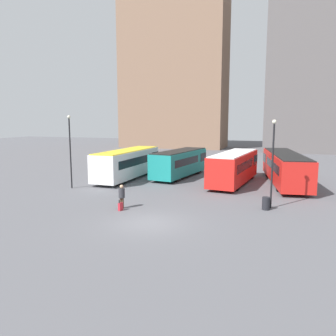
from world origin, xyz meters
The scene contains 11 objects.
ground_plane centered at (0.00, 0.00, 0.00)m, with size 160.00×160.00×0.00m, color #56565B.
building_block_left centered at (-15.12, 52.21, 21.83)m, with size 22.12×10.33×43.66m.
bus_0 centered at (-7.55, 13.04, 1.59)m, with size 2.77×10.48×2.92m.
bus_1 centered at (-2.82, 15.67, 1.51)m, with size 3.75×9.29×2.77m.
bus_2 centered at (3.04, 13.77, 1.58)m, with size 3.61×9.84×2.91m.
bus_3 centered at (7.54, 15.40, 1.57)m, with size 4.49×12.64×2.85m.
traveler centered at (-2.91, 2.39, 0.96)m, with size 0.50×0.50×1.62m.
suitcase centered at (-2.76, 1.89, 0.26)m, with size 0.24×0.36×0.74m.
lamp_post_0 centered at (-10.07, 6.96, 3.67)m, with size 0.28×0.28×6.31m.
lamp_post_1 centered at (6.58, 5.67, 3.47)m, with size 0.28×0.28×5.93m.
trash_bin centered at (6.30, 5.18, 0.42)m, with size 0.52×0.52×0.85m.
Camera 1 is at (6.93, -16.91, 5.90)m, focal length 35.00 mm.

